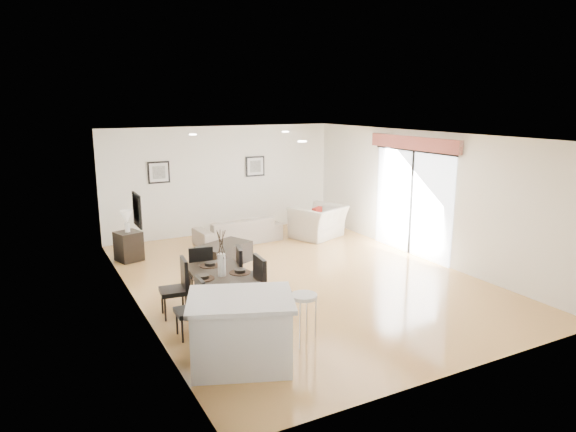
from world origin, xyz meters
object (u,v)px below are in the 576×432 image
coffee_table (224,254)px  bar_stool (304,302)px  dining_chair_efar (246,271)px  dining_chair_foot (201,268)px  armchair (318,222)px  dining_chair_head (249,312)px  sofa (238,230)px  side_table (129,246)px  kitchen_island (241,331)px  dining_table (222,280)px  dining_chair_wnear (194,304)px  dining_chair_wfar (178,284)px  dining_chair_enear (267,285)px

coffee_table → bar_stool: size_ratio=1.36×
dining_chair_efar → dining_chair_foot: size_ratio=1.05×
armchair → dining_chair_head: dining_chair_head is taller
sofa → side_table: 2.60m
coffee_table → kitchen_island: (-1.30, -4.03, 0.25)m
armchair → dining_chair_efar: dining_chair_efar is taller
dining_chair_efar → kitchen_island: bearing=169.9°
dining_table → dining_chair_foot: dining_chair_foot is taller
dining_table → coffee_table: 2.75m
dining_chair_head → sofa: bearing=76.1°
dining_chair_wnear → dining_table: bearing=126.7°
armchair → kitchen_island: kitchen_island is taller
dining_table → dining_chair_foot: bearing=95.0°
dining_table → dining_chair_head: 1.03m
armchair → coffee_table: 2.98m
dining_chair_wfar → dining_chair_foot: (0.56, 0.61, -0.01)m
dining_chair_wfar → coffee_table: bearing=150.2°
dining_chair_head → coffee_table: 3.69m
dining_chair_wfar → dining_chair_head: 1.53m
dining_chair_efar → dining_chair_foot: (-0.59, 0.58, -0.03)m
sofa → bar_stool: (-1.29, -5.44, 0.38)m
dining_chair_head → armchair: bearing=56.4°
sofa → dining_chair_wfar: 4.31m
sofa → dining_chair_wfar: dining_chair_wfar is taller
armchair → dining_chair_foot: (-3.83, -2.44, 0.11)m
armchair → dining_chair_foot: 4.54m
dining_chair_wfar → dining_chair_efar: size_ratio=0.97×
armchair → bar_stool: bar_stool is taller
dining_chair_efar → dining_chair_head: dining_chair_efar is taller
dining_chair_head → bar_stool: (0.58, -0.48, 0.20)m
dining_chair_wnear → side_table: 4.11m
dining_chair_head → side_table: (-0.72, 4.71, -0.16)m
kitchen_island → bar_stool: 0.93m
kitchen_island → side_table: bearing=115.7°
dining_chair_wfar → dining_chair_efar: bearing=97.9°
sofa → dining_chair_foot: (-1.89, -2.93, 0.21)m
sofa → kitchen_island: 5.87m
coffee_table → dining_chair_efar: bearing=-125.7°
sofa → dining_chair_efar: dining_chair_efar is taller
sofa → side_table: bearing=1.9°
dining_table → coffee_table: bearing=72.9°
bar_stool → dining_chair_enear: bearing=91.2°
side_table → bar_stool: 5.37m
dining_chair_wnear → coffee_table: (1.57, 2.94, -0.26)m
dining_chair_efar → dining_chair_foot: bearing=59.9°
kitchen_island → dining_chair_foot: bearing=104.6°
sofa → kitchen_island: size_ratio=1.28×
side_table → dining_table: bearing=-79.1°
dining_table → side_table: dining_table is taller
dining_table → bar_stool: size_ratio=2.15×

